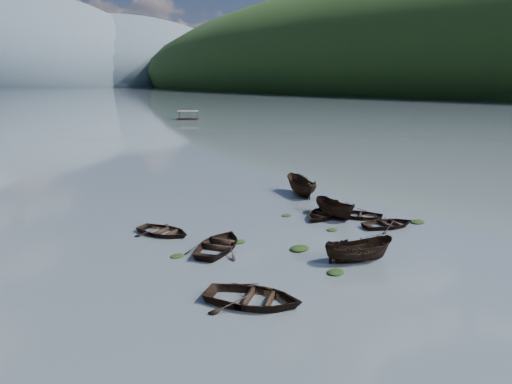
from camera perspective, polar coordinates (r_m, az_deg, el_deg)
ground_plane at (r=28.47m, az=14.96°, el=-8.53°), size 2400.00×2400.00×0.00m
right_hill_far at (r=535.95m, az=27.17°, el=11.20°), size 520.00×1200.00×190.00m
haze_mtn_c at (r=929.95m, az=-27.91°, el=11.61°), size 520.00×520.00×260.00m
haze_mtn_d at (r=977.35m, az=-17.27°, el=12.59°), size 520.00×520.00×220.00m
rowboat_0 at (r=22.89m, az=-0.37°, el=-13.76°), size 5.72×6.02×1.01m
rowboat_1 at (r=29.75m, az=-4.63°, el=-7.10°), size 6.03×5.68×1.02m
rowboat_2 at (r=28.43m, az=12.60°, el=-8.42°), size 4.57×3.27×1.65m
rowboat_3 at (r=37.18m, az=12.47°, el=-3.08°), size 4.54×4.86×0.82m
rowboat_4 at (r=35.38m, az=16.24°, el=-4.18°), size 4.80×4.09×0.84m
rowboat_5 at (r=36.93m, az=9.82°, el=-3.06°), size 2.15×4.47×1.66m
rowboat_6 at (r=33.00m, az=-11.50°, el=-5.20°), size 4.39×5.00×0.86m
rowboat_7 at (r=36.75m, az=8.36°, el=-3.09°), size 5.29×4.52×0.93m
rowboat_8 at (r=43.54m, az=5.59°, el=-0.33°), size 3.47×5.33×1.93m
weed_clump_0 at (r=26.51m, az=9.94°, el=-9.97°), size 1.08×0.88×0.23m
weed_clump_1 at (r=30.79m, az=-2.13°, el=-6.32°), size 0.90×0.72×0.20m
weed_clump_2 at (r=29.65m, az=5.48°, el=-7.19°), size 1.34×1.07×0.29m
weed_clump_3 at (r=33.59m, az=9.47°, el=-4.77°), size 0.83×0.70×0.18m
weed_clump_4 at (r=37.03m, az=19.52°, el=-3.63°), size 1.19×0.94×0.25m
weed_clump_5 at (r=28.83m, az=-9.83°, el=-7.96°), size 0.89×0.72×0.19m
weed_clump_6 at (r=36.70m, az=3.80°, el=-3.00°), size 0.85×0.71×0.18m
weed_clump_7 at (r=41.06m, az=9.66°, el=-1.34°), size 1.01×0.80×0.22m
pontoon_right at (r=128.78m, az=-8.49°, el=8.95°), size 6.08×5.70×2.26m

